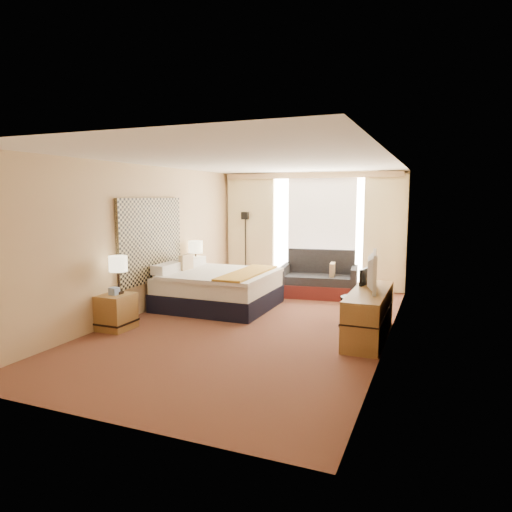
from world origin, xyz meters
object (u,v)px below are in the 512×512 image
at_px(nightstand_left, 116,312).
at_px(media_dresser, 369,314).
at_px(nightstand_right, 196,284).
at_px(floor_lamp, 245,233).
at_px(lamp_right, 196,248).
at_px(desk_chair, 357,301).
at_px(lamp_left, 118,265).
at_px(loveseat, 320,281).
at_px(television, 368,271).
at_px(bed, 218,288).

bearing_deg(nightstand_left, media_dresser, 15.84).
distance_m(nightstand_left, nightstand_right, 2.50).
distance_m(floor_lamp, lamp_right, 1.85).
height_order(media_dresser, desk_chair, desk_chair).
bearing_deg(lamp_left, desk_chair, 22.72).
distance_m(nightstand_left, lamp_right, 2.65).
height_order(loveseat, television, television).
bearing_deg(nightstand_right, lamp_right, 115.21).
xyz_separation_m(nightstand_left, nightstand_right, (0.00, 2.50, 0.00)).
xyz_separation_m(nightstand_left, floor_lamp, (0.31, 4.35, 0.92)).
bearing_deg(television, bed, 66.71).
height_order(nightstand_left, lamp_right, lamp_right).
xyz_separation_m(loveseat, floor_lamp, (-2.02, 0.80, 0.88)).
bearing_deg(loveseat, lamp_right, -164.24).
distance_m(media_dresser, loveseat, 2.84).
distance_m(nightstand_right, television, 3.97).
bearing_deg(desk_chair, floor_lamp, 148.39).
height_order(media_dresser, loveseat, loveseat).
relative_size(nightstand_left, media_dresser, 0.31).
bearing_deg(floor_lamp, nightstand_left, -94.09).
bearing_deg(lamp_right, loveseat, 23.18).
height_order(bed, television, television).
height_order(nightstand_left, television, television).
distance_m(nightstand_right, lamp_left, 2.55).
relative_size(loveseat, television, 1.67).
bearing_deg(floor_lamp, media_dresser, -44.24).
bearing_deg(lamp_right, media_dresser, -21.82).
height_order(nightstand_left, nightstand_right, same).
xyz_separation_m(nightstand_left, bed, (0.81, 1.90, 0.08)).
bearing_deg(desk_chair, media_dresser, -49.74).
height_order(nightstand_right, floor_lamp, floor_lamp).
distance_m(media_dresser, lamp_right, 4.06).
bearing_deg(lamp_right, floor_lamp, 79.70).
xyz_separation_m(floor_lamp, desk_chair, (3.13, -2.85, -0.77)).
relative_size(nightstand_left, loveseat, 0.34).
bearing_deg(media_dresser, nightstand_left, -164.16).
xyz_separation_m(lamp_left, television, (3.63, 1.06, -0.03)).
xyz_separation_m(media_dresser, floor_lamp, (-3.39, 3.30, 0.85)).
xyz_separation_m(lamp_left, lamp_right, (-0.04, 2.47, 0.01)).
height_order(nightstand_left, desk_chair, desk_chair).
relative_size(media_dresser, lamp_right, 2.97).
bearing_deg(nightstand_right, lamp_left, -89.54).
distance_m(media_dresser, bed, 3.01).
bearing_deg(lamp_left, nightstand_right, 90.46).
xyz_separation_m(loveseat, desk_chair, (1.11, -2.05, 0.11)).
xyz_separation_m(media_dresser, lamp_left, (-3.68, -0.99, 0.66)).
relative_size(loveseat, desk_chair, 1.69).
bearing_deg(lamp_left, television, 16.22).
xyz_separation_m(media_dresser, bed, (-2.89, 0.85, 0.00)).
height_order(desk_chair, lamp_left, lamp_left).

